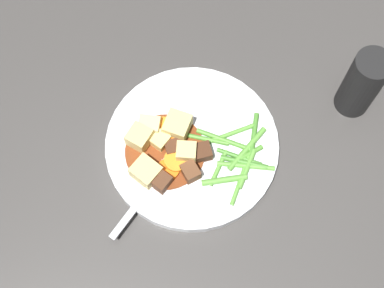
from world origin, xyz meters
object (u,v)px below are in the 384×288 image
potato_chunk_4 (139,141)px  meat_chunk_3 (174,147)px  carrot_slice_1 (168,170)px  dinner_plate (192,146)px  potato_chunk_1 (177,126)px  potato_chunk_5 (150,126)px  meat_chunk_1 (162,182)px  carrot_slice_2 (163,126)px  potato_chunk_0 (159,143)px  fork (152,185)px  potato_chunk_3 (186,153)px  potato_chunk_2 (146,172)px  meat_chunk_2 (200,153)px  pepper_mill (362,84)px  meat_chunk_0 (188,171)px  carrot_slice_0 (177,137)px  carrot_slice_3 (176,161)px

potato_chunk_4 → meat_chunk_3: (-0.05, 0.01, -0.01)m
carrot_slice_1 → dinner_plate: bearing=-126.8°
potato_chunk_1 → potato_chunk_5: potato_chunk_1 is taller
dinner_plate → meat_chunk_1: 0.08m
carrot_slice_2 → meat_chunk_1: meat_chunk_1 is taller
potato_chunk_4 → meat_chunk_3: 0.05m
potato_chunk_0 → fork: potato_chunk_0 is taller
potato_chunk_1 → meat_chunk_1: size_ratio=1.49×
potato_chunk_5 → potato_chunk_3: bearing=144.6°
potato_chunk_2 → meat_chunk_2: size_ratio=1.17×
potato_chunk_5 → pepper_mill: bearing=-167.5°
dinner_plate → potato_chunk_0: (0.05, 0.00, 0.02)m
dinner_plate → meat_chunk_0: bearing=85.2°
carrot_slice_0 → fork: size_ratio=0.16×
dinner_plate → meat_chunk_0: meat_chunk_0 is taller
potato_chunk_0 → meat_chunk_1: size_ratio=1.01×
carrot_slice_2 → meat_chunk_0: 0.08m
carrot_slice_2 → meat_chunk_2: 0.07m
potato_chunk_1 → meat_chunk_2: size_ratio=1.19×
potato_chunk_4 → pepper_mill: (-0.32, -0.09, 0.03)m
dinner_plate → carrot_slice_3: size_ratio=7.26×
potato_chunk_4 → meat_chunk_0: bearing=149.7°
potato_chunk_4 → meat_chunk_0: size_ratio=1.21×
dinner_plate → carrot_slice_2: (0.04, -0.02, 0.01)m
carrot_slice_3 → potato_chunk_0: 0.04m
carrot_slice_2 → potato_chunk_4: potato_chunk_4 is taller
carrot_slice_0 → pepper_mill: size_ratio=0.20×
fork → pepper_mill: 0.34m
carrot_slice_2 → fork: 0.09m
carrot_slice_2 → potato_chunk_1: 0.02m
dinner_plate → potato_chunk_3: (0.01, 0.02, 0.02)m
potato_chunk_0 → meat_chunk_3: (-0.02, 0.00, -0.00)m
carrot_slice_0 → meat_chunk_1: 0.07m
carrot_slice_0 → carrot_slice_3: same height
meat_chunk_1 → meat_chunk_2: size_ratio=0.80×
potato_chunk_0 → fork: (0.01, 0.06, -0.01)m
meat_chunk_3 → meat_chunk_0: bearing=120.5°
carrot_slice_3 → potato_chunk_5: potato_chunk_5 is taller
potato_chunk_2 → potato_chunk_3: potato_chunk_3 is taller
carrot_slice_2 → potato_chunk_5: (0.02, 0.00, 0.01)m
potato_chunk_0 → potato_chunk_2: (0.02, 0.05, 0.00)m
potato_chunk_0 → fork: size_ratio=0.16×
carrot_slice_1 → carrot_slice_2: 0.07m
carrot_slice_1 → potato_chunk_2: potato_chunk_2 is taller
potato_chunk_5 → meat_chunk_0: (-0.06, 0.07, -0.00)m
meat_chunk_1 → carrot_slice_1: bearing=-109.9°
dinner_plate → potato_chunk_0: potato_chunk_0 is taller
carrot_slice_0 → potato_chunk_2: (0.04, 0.06, 0.01)m
carrot_slice_3 → potato_chunk_3: (-0.01, -0.01, 0.01)m
carrot_slice_2 → potato_chunk_0: 0.03m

